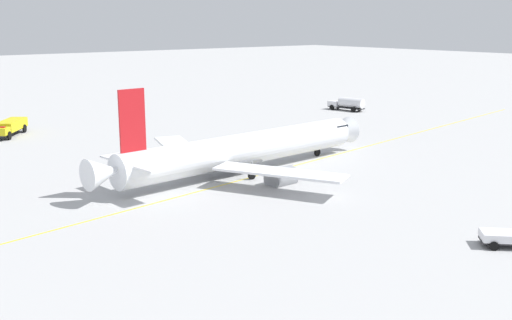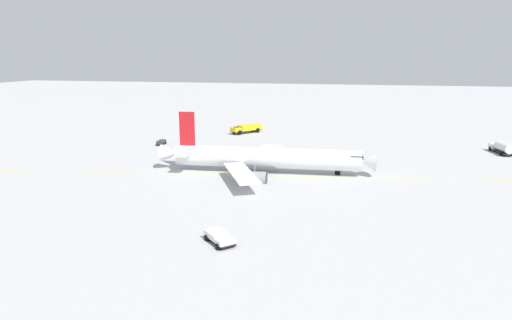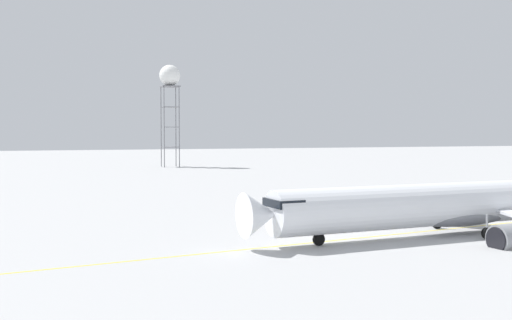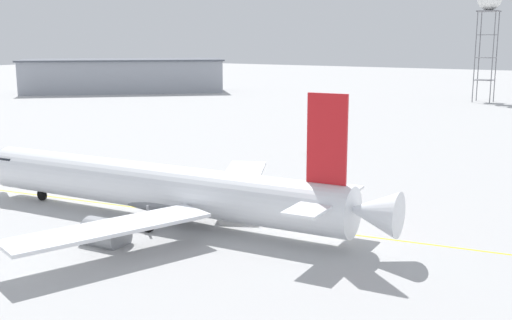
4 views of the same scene
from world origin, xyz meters
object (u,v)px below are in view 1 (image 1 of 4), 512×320
object	(u,v)px
fire_tender_truck	(9,127)
pushback_tug_truck	(508,238)
airliner_main	(241,151)
fuel_tanker_truck	(348,103)

from	to	relation	value
fire_tender_truck	pushback_tug_truck	bearing A→B (deg)	50.17
fire_tender_truck	pushback_tug_truck	world-z (taller)	fire_tender_truck
airliner_main	pushback_tug_truck	world-z (taller)	airliner_main
fuel_tanker_truck	pushback_tug_truck	bearing A→B (deg)	132.66
airliner_main	fire_tender_truck	bearing A→B (deg)	104.23
fuel_tanker_truck	fire_tender_truck	distance (m)	68.73
fuel_tanker_truck	fire_tender_truck	bearing A→B (deg)	67.08
fuel_tanker_truck	pushback_tug_truck	size ratio (longest dim) A/B	1.73
airliner_main	fuel_tanker_truck	size ratio (longest dim) A/B	5.10
fire_tender_truck	pushback_tug_truck	distance (m)	82.77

